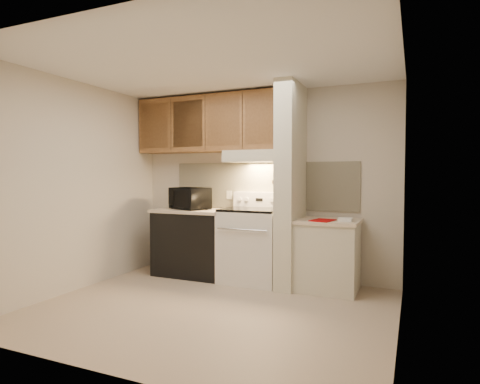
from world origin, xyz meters
The scene contains 50 objects.
floor centered at (0.00, 0.00, 0.00)m, with size 3.60×3.60×0.00m, color tan.
ceiling centered at (0.00, 0.00, 2.50)m, with size 3.60×3.60×0.00m, color white.
wall_back centered at (0.00, 1.50, 1.25)m, with size 3.60×0.02×2.50m, color beige.
wall_left centered at (-1.80, 0.00, 1.25)m, with size 0.02×3.00×2.50m, color beige.
wall_right centered at (1.80, 0.00, 1.25)m, with size 0.02×3.00×2.50m, color beige.
backsplash centered at (0.00, 1.49, 1.24)m, with size 2.60×0.02×0.63m, color beige.
range_body centered at (0.00, 1.16, 0.46)m, with size 0.76×0.65×0.92m, color silver.
oven_window centered at (0.00, 0.84, 0.50)m, with size 0.50×0.01×0.30m, color black.
oven_handle centered at (0.00, 0.80, 0.72)m, with size 0.02×0.02×0.65m, color silver.
cooktop centered at (0.00, 1.16, 0.94)m, with size 0.74×0.64×0.03m, color black.
range_backguard centered at (0.00, 1.44, 1.05)m, with size 0.76×0.08×0.20m, color silver.
range_display centered at (0.00, 1.40, 1.05)m, with size 0.10×0.01×0.04m, color black.
range_knob_left_outer centered at (-0.28, 1.40, 1.05)m, with size 0.05×0.05×0.02m, color silver.
range_knob_left_inner centered at (-0.18, 1.40, 1.05)m, with size 0.05×0.05×0.02m, color silver.
range_knob_right_inner centered at (0.18, 1.40, 1.05)m, with size 0.05×0.05×0.02m, color silver.
range_knob_right_outer centered at (0.28, 1.40, 1.05)m, with size 0.05×0.05×0.02m, color silver.
dishwasher_front centered at (-0.88, 1.17, 0.43)m, with size 1.00×0.63×0.87m, color black.
left_countertop centered at (-0.88, 1.17, 0.89)m, with size 1.04×0.67×0.04m, color beige.
spoon_rest centered at (-0.71, 1.19, 0.92)m, with size 0.20×0.06×0.01m, color black.
teal_jar centered at (-0.83, 1.06, 0.95)m, with size 0.08×0.08×0.09m, color #226564.
outlet centered at (-0.48, 1.48, 1.10)m, with size 0.08×0.01×0.12m, color beige.
microwave centered at (-0.93, 1.15, 1.06)m, with size 0.54×0.36×0.30m, color black.
partition_pillar centered at (0.51, 1.15, 1.25)m, with size 0.22×0.70×2.50m, color beige.
pillar_trim centered at (0.39, 1.15, 1.30)m, with size 0.01×0.70×0.04m, color brown.
knife_strip centered at (0.39, 1.10, 1.32)m, with size 0.02×0.42×0.04m, color black.
knife_blade_a centered at (0.38, 0.93, 1.22)m, with size 0.01×0.04×0.16m, color silver.
knife_handle_a centered at (0.38, 0.93, 1.37)m, with size 0.02×0.02×0.10m, color black.
knife_blade_b centered at (0.38, 1.03, 1.21)m, with size 0.01×0.04×0.18m, color silver.
knife_handle_b centered at (0.38, 1.01, 1.37)m, with size 0.02×0.02×0.10m, color black.
knife_blade_c centered at (0.38, 1.11, 1.20)m, with size 0.01×0.04×0.20m, color silver.
knife_handle_c centered at (0.38, 1.09, 1.37)m, with size 0.02×0.02×0.10m, color black.
knife_blade_d centered at (0.38, 1.17, 1.22)m, with size 0.01×0.04×0.16m, color silver.
knife_handle_d centered at (0.38, 1.17, 1.37)m, with size 0.02×0.02×0.10m, color black.
knife_blade_e centered at (0.38, 1.27, 1.21)m, with size 0.01×0.04×0.18m, color silver.
knife_handle_e centered at (0.38, 1.27, 1.37)m, with size 0.02×0.02×0.10m, color black.
oven_mitt centered at (0.38, 1.32, 1.19)m, with size 0.03×0.10×0.25m, color slate.
right_cab_base centered at (0.97, 1.15, 0.40)m, with size 0.70×0.60×0.81m, color beige.
right_countertop centered at (0.97, 1.15, 0.83)m, with size 0.74×0.64×0.04m, color beige.
red_folder centered at (0.94, 1.00, 0.86)m, with size 0.22×0.31×0.01m, color #990203.
white_box centered at (1.19, 1.05, 0.87)m, with size 0.15×0.10×0.04m, color white.
range_hood centered at (0.00, 1.28, 1.62)m, with size 0.78×0.44×0.15m, color beige.
hood_lip centered at (0.00, 1.07, 1.58)m, with size 0.78×0.04×0.06m, color beige.
upper_cabinets centered at (-0.69, 1.32, 2.08)m, with size 2.18×0.33×0.77m, color brown.
cab_door_a centered at (-1.51, 1.17, 2.08)m, with size 0.46×0.01×0.63m, color brown.
cab_gap_a centered at (-1.23, 1.16, 2.08)m, with size 0.01×0.01×0.73m, color black.
cab_door_b centered at (-0.96, 1.17, 2.08)m, with size 0.46×0.01×0.63m, color brown.
cab_gap_b centered at (-0.69, 1.16, 2.08)m, with size 0.01×0.01×0.73m, color black.
cab_door_c centered at (-0.42, 1.17, 2.08)m, with size 0.46×0.01×0.63m, color brown.
cab_gap_c centered at (-0.14, 1.16, 2.08)m, with size 0.01×0.01×0.73m, color black.
cab_door_d centered at (0.13, 1.17, 2.08)m, with size 0.46×0.01×0.63m, color brown.
Camera 1 is at (1.90, -3.62, 1.38)m, focal length 30.00 mm.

